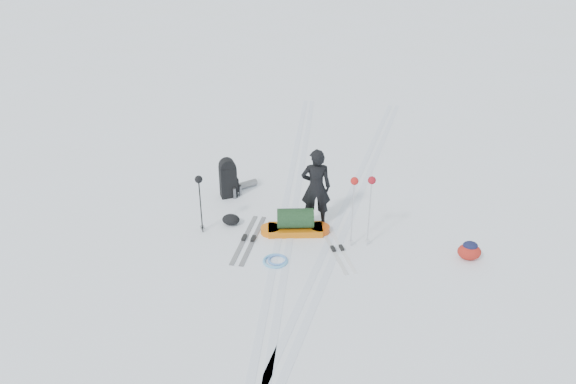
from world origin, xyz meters
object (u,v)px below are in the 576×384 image
(expedition_rucksack, at_px, (230,178))
(skier, at_px, (316,187))
(pulk_sled, at_px, (295,224))
(ski_poles_black, at_px, (199,186))

(expedition_rucksack, bearing_deg, skier, -52.25)
(skier, relative_size, expedition_rucksack, 1.77)
(pulk_sled, xyz_separation_m, ski_poles_black, (-1.97, -0.26, 0.86))
(pulk_sled, xyz_separation_m, expedition_rucksack, (-1.78, 1.48, 0.23))
(pulk_sled, relative_size, expedition_rucksack, 1.54)
(skier, bearing_deg, pulk_sled, 43.02)
(skier, bearing_deg, expedition_rucksack, -34.02)
(pulk_sled, distance_m, ski_poles_black, 2.17)
(pulk_sled, bearing_deg, ski_poles_black, 176.45)
(skier, xyz_separation_m, expedition_rucksack, (-2.15, 1.01, -0.43))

